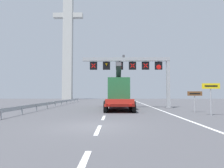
# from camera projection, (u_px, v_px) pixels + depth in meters

# --- Properties ---
(ground) EXTENTS (112.00, 112.00, 0.00)m
(ground) POSITION_uv_depth(u_px,v_px,m) (93.00, 126.00, 10.82)
(ground) COLOR #4C4C51
(lane_markings) EXTENTS (0.20, 36.60, 0.01)m
(lane_markings) POSITION_uv_depth(u_px,v_px,m) (107.00, 110.00, 21.80)
(lane_markings) COLOR silver
(lane_markings) RESTS_ON ground
(edge_line_right) EXTENTS (0.20, 63.00, 0.01)m
(edge_line_right) POSITION_uv_depth(u_px,v_px,m) (157.00, 109.00, 22.72)
(edge_line_right) COLOR silver
(edge_line_right) RESTS_ON ground
(overhead_lane_gantry) EXTENTS (11.24, 0.90, 6.68)m
(overhead_lane_gantry) POSITION_uv_depth(u_px,v_px,m) (136.00, 67.00, 24.40)
(overhead_lane_gantry) COLOR #9EA0A5
(overhead_lane_gantry) RESTS_ON ground
(heavy_haul_truck_red) EXTENTS (3.03, 14.07, 5.30)m
(heavy_haul_truck_red) POSITION_uv_depth(u_px,v_px,m) (118.00, 92.00, 25.73)
(heavy_haul_truck_red) COLOR red
(heavy_haul_truck_red) RESTS_ON ground
(exit_sign_yellow) EXTENTS (1.48, 0.15, 2.68)m
(exit_sign_yellow) POSITION_uv_depth(u_px,v_px,m) (211.00, 91.00, 16.09)
(exit_sign_yellow) COLOR #9EA0A5
(exit_sign_yellow) RESTS_ON ground
(tourist_info_sign_brown) EXTENTS (1.41, 0.15, 2.03)m
(tourist_info_sign_brown) POSITION_uv_depth(u_px,v_px,m) (195.00, 96.00, 18.73)
(tourist_info_sign_brown) COLOR #9EA0A5
(tourist_info_sign_brown) RESTS_ON ground
(guardrail_left) EXTENTS (0.13, 34.46, 0.76)m
(guardrail_left) POSITION_uv_depth(u_px,v_px,m) (55.00, 103.00, 26.14)
(guardrail_left) COLOR #999EA3
(guardrail_left) RESTS_ON ground
(bridge_pylon_distant) EXTENTS (9.00, 2.00, 41.38)m
(bridge_pylon_distant) POSITION_uv_depth(u_px,v_px,m) (68.00, 30.00, 59.12)
(bridge_pylon_distant) COLOR #B7B7B2
(bridge_pylon_distant) RESTS_ON ground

